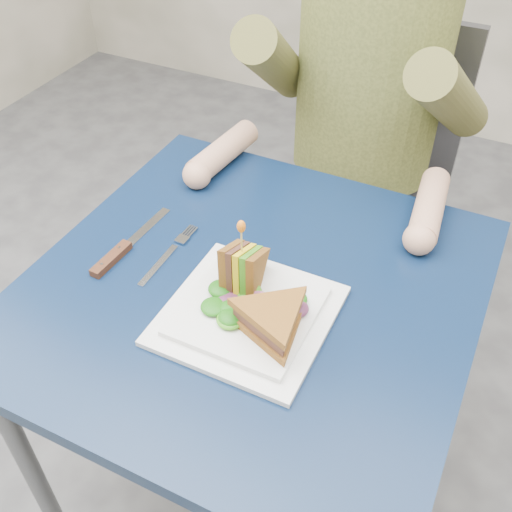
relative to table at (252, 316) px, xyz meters
The scene contains 13 objects.
ground 0.65m from the table, ahead, with size 4.00×4.00×0.00m, color #4F4F51.
table is the anchor object (origin of this frame).
chair 0.71m from the table, 90.00° to the left, with size 0.42×0.40×0.93m.
diner 0.65m from the table, 90.00° to the left, with size 0.54×0.59×0.74m.
plate 0.12m from the table, 67.70° to the right, with size 0.26×0.26×0.02m.
sandwich_flat 0.18m from the table, 48.40° to the right, with size 0.19×0.19×0.05m.
sandwich_upright 0.14m from the table, 101.19° to the right, with size 0.09×0.14×0.14m.
fork 0.19m from the table, behind, with size 0.02×0.18×0.01m.
knife 0.27m from the table, behind, with size 0.03×0.22×0.02m.
toothpick 0.20m from the table, 101.19° to the right, with size 0.00×0.00×0.06m, color tan.
toothpick_frill 0.23m from the table, 101.19° to the right, with size 0.01×0.01×0.02m, color orange.
lettuce_spill 0.13m from the table, 60.52° to the right, with size 0.15×0.13×0.02m, color #337A14, non-canonical shape.
onion_ring 0.14m from the table, 55.86° to the right, with size 0.04×0.04×0.01m, color #9E4C7A.
Camera 1 is at (0.33, -0.65, 1.46)m, focal length 42.00 mm.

